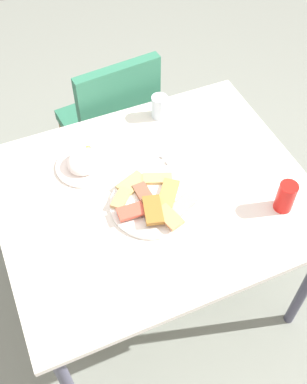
# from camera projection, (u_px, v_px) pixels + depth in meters

# --- Properties ---
(ground_plane) EXTENTS (6.00, 6.00, 0.00)m
(ground_plane) POSITION_uv_depth(u_px,v_px,m) (154.00, 285.00, 2.31)
(ground_plane) COLOR gray
(dining_table) EXTENTS (1.15, 0.95, 0.75)m
(dining_table) POSITION_uv_depth(u_px,v_px,m) (154.00, 204.00, 1.79)
(dining_table) COLOR silver
(dining_table) RESTS_ON ground_plane
(dining_chair) EXTENTS (0.46, 0.46, 0.89)m
(dining_chair) POSITION_uv_depth(u_px,v_px,m) (112.00, 121.00, 2.32)
(dining_chair) COLOR #2F7456
(dining_chair) RESTS_ON ground_plane
(pide_platter) EXTENTS (0.31, 0.32, 0.05)m
(pide_platter) POSITION_uv_depth(u_px,v_px,m) (152.00, 202.00, 1.68)
(pide_platter) COLOR white
(pide_platter) RESTS_ON dining_table
(salad_plate_greens) EXTENTS (0.22, 0.22, 0.06)m
(salad_plate_greens) POSITION_uv_depth(u_px,v_px,m) (84.00, 163.00, 1.79)
(salad_plate_greens) COLOR white
(salad_plate_greens) RESTS_ON dining_table
(soda_can) EXTENTS (0.07, 0.07, 0.12)m
(soda_can) POSITION_uv_depth(u_px,v_px,m) (286.00, 197.00, 1.64)
(soda_can) COLOR red
(soda_can) RESTS_ON dining_table
(drinking_glass) EXTENTS (0.07, 0.07, 0.10)m
(drinking_glass) POSITION_uv_depth(u_px,v_px,m) (159.00, 107.00, 1.95)
(drinking_glass) COLOR silver
(drinking_glass) RESTS_ON dining_table
(paper_napkin) EXTENTS (0.14, 0.14, 0.00)m
(paper_napkin) POSITION_uv_depth(u_px,v_px,m) (181.00, 152.00, 1.85)
(paper_napkin) COLOR white
(paper_napkin) RESTS_ON dining_table
(fork) EXTENTS (0.16, 0.05, 0.00)m
(fork) POSITION_uv_depth(u_px,v_px,m) (183.00, 154.00, 1.84)
(fork) COLOR silver
(fork) RESTS_ON paper_napkin
(spoon) EXTENTS (0.17, 0.05, 0.00)m
(spoon) POSITION_uv_depth(u_px,v_px,m) (179.00, 148.00, 1.86)
(spoon) COLOR silver
(spoon) RESTS_ON paper_napkin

